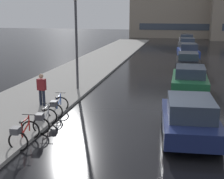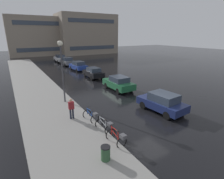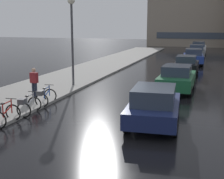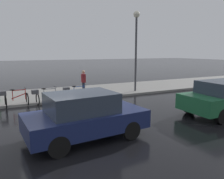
% 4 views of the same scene
% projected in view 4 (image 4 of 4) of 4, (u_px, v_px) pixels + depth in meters
% --- Properties ---
extents(ground_plane, '(140.00, 140.00, 0.00)m').
position_uv_depth(ground_plane, '(51.00, 124.00, 8.95)').
color(ground_plane, black).
extents(sidewalk_kerb, '(4.80, 60.00, 0.14)m').
position_uv_depth(sidewalk_kerb, '(157.00, 86.00, 18.57)').
color(sidewalk_kerb, gray).
rests_on(sidewalk_kerb, ground).
extents(bicycle_nearest, '(0.81, 1.43, 1.00)m').
position_uv_depth(bicycle_nearest, '(14.00, 98.00, 11.59)').
color(bicycle_nearest, black).
rests_on(bicycle_nearest, ground).
extents(bicycle_second, '(0.83, 1.47, 0.97)m').
position_uv_depth(bicycle_second, '(45.00, 96.00, 12.21)').
color(bicycle_second, black).
rests_on(bicycle_second, ground).
extents(bicycle_third, '(0.85, 1.48, 0.95)m').
position_uv_depth(bicycle_third, '(75.00, 93.00, 13.13)').
color(bicycle_third, black).
rests_on(bicycle_third, ground).
extents(car_navy, '(2.29, 4.16, 1.59)m').
position_uv_depth(car_navy, '(85.00, 115.00, 7.36)').
color(car_navy, navy).
rests_on(car_navy, ground).
extents(car_green, '(1.99, 4.19, 1.61)m').
position_uv_depth(car_green, '(224.00, 98.00, 10.20)').
color(car_green, '#1E6038').
rests_on(car_green, ground).
extents(pedestrian, '(0.42, 0.28, 1.72)m').
position_uv_depth(pedestrian, '(83.00, 81.00, 14.50)').
color(pedestrian, '#1E2333').
rests_on(pedestrian, ground).
extents(streetlamp, '(0.45, 0.45, 5.66)m').
position_uv_depth(streetlamp, '(136.00, 37.00, 15.09)').
color(streetlamp, '#424247').
rests_on(streetlamp, ground).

